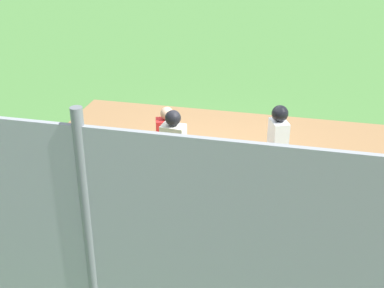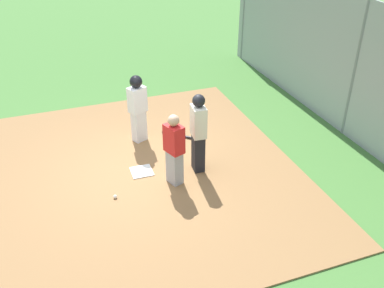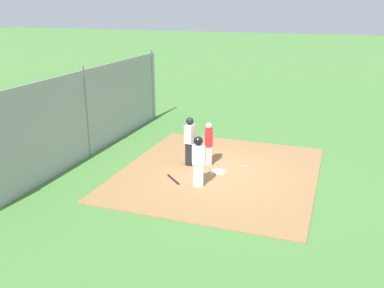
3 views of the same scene
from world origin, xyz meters
The scene contains 9 objects.
ground_plane centered at (0.00, 0.00, 0.00)m, with size 140.00×140.00×0.00m, color #477A38.
dirt_infield centered at (0.00, 0.00, 0.01)m, with size 7.20×6.40×0.03m, color olive.
home_plate centered at (0.00, 0.00, 0.04)m, with size 0.44×0.44×0.02m, color white.
catcher centered at (-0.58, -0.55, 0.81)m, with size 0.45×0.37×1.52m.
umpire centered at (-0.30, -1.15, 0.93)m, with size 0.40×0.29×1.72m.
runner centered at (1.31, -0.30, 0.95)m, with size 0.39×0.45×1.62m.
baseball_bat centered at (1.18, -1.19, 0.06)m, with size 0.06×0.06×0.81m, color black.
baseball centered at (-0.70, 0.70, 0.07)m, with size 0.07×0.07×0.07m, color white.
backstop_fence centered at (0.00, -5.06, 1.60)m, with size 12.00×0.10×3.35m.
Camera 2 is at (-7.39, 1.57, 5.18)m, focal length 40.34 mm.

